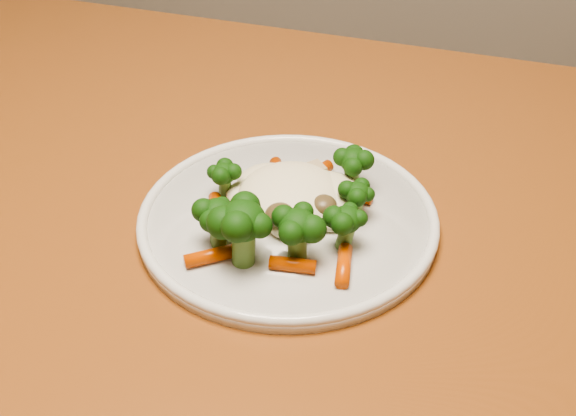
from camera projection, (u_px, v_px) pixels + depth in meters
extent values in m
cube|color=#945022|center=(305.00, 244.00, 0.67)|extent=(1.33, 0.95, 0.04)
cube|color=#945022|center=(61.00, 218.00, 1.31)|extent=(0.07, 0.07, 0.71)
cylinder|color=silver|center=(288.00, 220.00, 0.66)|extent=(0.27, 0.27, 0.01)
ellipsoid|color=#F8EDC6|center=(292.00, 186.00, 0.65)|extent=(0.12, 0.10, 0.04)
ellipsoid|color=black|center=(218.00, 224.00, 0.61)|extent=(0.05, 0.05, 0.04)
ellipsoid|color=black|center=(243.00, 236.00, 0.59)|extent=(0.06, 0.06, 0.06)
ellipsoid|color=black|center=(297.00, 238.00, 0.59)|extent=(0.05, 0.05, 0.05)
ellipsoid|color=black|center=(346.00, 230.00, 0.61)|extent=(0.04, 0.04, 0.04)
ellipsoid|color=black|center=(356.00, 202.00, 0.64)|extent=(0.04, 0.04, 0.03)
ellipsoid|color=black|center=(353.00, 170.00, 0.68)|extent=(0.04, 0.04, 0.04)
ellipsoid|color=black|center=(224.00, 182.00, 0.67)|extent=(0.04, 0.04, 0.03)
ellipsoid|color=black|center=(220.00, 229.00, 0.61)|extent=(0.04, 0.04, 0.04)
cylinder|color=#D84B05|center=(281.00, 176.00, 0.70)|extent=(0.03, 0.05, 0.01)
cylinder|color=#D84B05|center=(317.00, 173.00, 0.70)|extent=(0.03, 0.04, 0.01)
cylinder|color=#D84B05|center=(347.00, 193.00, 0.67)|extent=(0.05, 0.02, 0.01)
cylinder|color=#D84B05|center=(216.00, 212.00, 0.65)|extent=(0.03, 0.05, 0.01)
cylinder|color=#D84B05|center=(215.00, 255.00, 0.60)|extent=(0.05, 0.04, 0.01)
cylinder|color=#D84B05|center=(293.00, 265.00, 0.59)|extent=(0.04, 0.01, 0.01)
cylinder|color=#D84B05|center=(344.00, 266.00, 0.59)|extent=(0.02, 0.05, 0.01)
cylinder|color=#D84B05|center=(305.00, 201.00, 0.64)|extent=(0.03, 0.04, 0.01)
ellipsoid|color=brown|center=(302.00, 191.00, 0.65)|extent=(0.03, 0.03, 0.02)
ellipsoid|color=brown|center=(323.00, 205.00, 0.63)|extent=(0.02, 0.02, 0.02)
ellipsoid|color=brown|center=(269.00, 193.00, 0.65)|extent=(0.02, 0.02, 0.02)
ellipsoid|color=brown|center=(280.00, 215.00, 0.62)|extent=(0.03, 0.03, 0.02)
cube|color=tan|center=(291.00, 174.00, 0.68)|extent=(0.02, 0.02, 0.01)
cube|color=tan|center=(317.00, 170.00, 0.68)|extent=(0.02, 0.02, 0.01)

